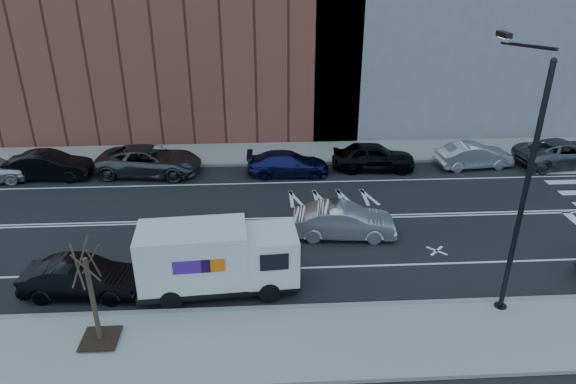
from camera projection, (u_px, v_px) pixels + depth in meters
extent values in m
plane|color=black|center=(294.00, 219.00, 25.00)|extent=(120.00, 120.00, 0.00)
cube|color=gray|center=(312.00, 342.00, 17.02)|extent=(44.00, 3.60, 0.15)
cube|color=gray|center=(285.00, 153.00, 32.91)|extent=(44.00, 3.60, 0.15)
cube|color=gray|center=(307.00, 308.00, 18.64)|extent=(44.00, 0.25, 0.17)
cube|color=gray|center=(287.00, 163.00, 31.28)|extent=(44.00, 0.25, 0.17)
cylinder|color=black|center=(524.00, 199.00, 16.75)|extent=(0.18, 0.18, 9.00)
cylinder|color=black|center=(500.00, 307.00, 18.63)|extent=(0.44, 0.44, 0.20)
sphere|color=black|center=(554.00, 61.00, 14.85)|extent=(0.20, 0.20, 0.20)
cylinder|color=black|center=(527.00, 46.00, 16.32)|extent=(0.11, 3.49, 0.48)
cube|color=black|center=(504.00, 35.00, 17.81)|extent=(0.25, 0.80, 0.18)
cube|color=#FFF2CC|center=(504.00, 38.00, 17.86)|extent=(0.18, 0.55, 0.03)
cube|color=black|center=(100.00, 338.00, 16.96)|extent=(1.20, 1.20, 0.04)
cylinder|color=#382B1E|center=(93.00, 301.00, 16.31)|extent=(0.16, 0.16, 3.20)
cylinder|color=#382B1E|center=(94.00, 264.00, 15.72)|extent=(0.06, 0.80, 1.44)
cylinder|color=#382B1E|center=(90.00, 260.00, 15.93)|extent=(0.81, 0.31, 1.19)
cylinder|color=#382B1E|center=(80.00, 261.00, 15.83)|extent=(0.58, 0.76, 1.50)
cylinder|color=#382B1E|center=(77.00, 267.00, 15.57)|extent=(0.47, 0.61, 1.37)
cylinder|color=#382B1E|center=(86.00, 268.00, 15.50)|extent=(0.72, 0.29, 1.13)
cube|color=black|center=(218.00, 281.00, 19.59)|extent=(5.97, 2.38, 0.28)
cube|color=silver|center=(272.00, 254.00, 19.38)|extent=(2.02, 2.15, 1.89)
cube|color=black|center=(297.00, 246.00, 19.37)|extent=(0.18, 1.75, 0.90)
cube|color=black|center=(274.00, 262.00, 18.34)|extent=(1.04, 0.11, 0.66)
cube|color=black|center=(269.00, 234.00, 20.19)|extent=(1.04, 0.11, 0.66)
cube|color=black|center=(296.00, 273.00, 19.89)|extent=(0.27, 1.89, 0.33)
cube|color=silver|center=(193.00, 255.00, 18.97)|extent=(4.10, 2.34, 2.17)
cube|color=#47198C|center=(191.00, 267.00, 17.96)|extent=(1.32, 0.11, 0.52)
cube|color=orange|center=(213.00, 266.00, 18.05)|extent=(0.85, 0.08, 0.52)
cube|color=#47198C|center=(194.00, 237.00, 19.86)|extent=(1.32, 0.11, 0.52)
cube|color=orange|center=(214.00, 236.00, 19.95)|extent=(0.85, 0.08, 0.52)
cylinder|color=black|center=(269.00, 292.00, 18.97)|extent=(0.81, 0.32, 0.79)
cylinder|color=black|center=(265.00, 264.00, 20.66)|extent=(0.81, 0.32, 0.79)
cylinder|color=black|center=(171.00, 300.00, 18.57)|extent=(0.81, 0.32, 0.79)
cylinder|color=black|center=(175.00, 270.00, 20.26)|extent=(0.81, 0.32, 0.79)
imported|color=black|center=(49.00, 166.00, 29.13)|extent=(4.77, 1.80, 1.55)
imported|color=#424449|center=(150.00, 161.00, 29.68)|extent=(6.16, 3.33, 1.64)
imported|color=navy|center=(288.00, 163.00, 29.66)|extent=(4.76, 2.02, 1.37)
imported|color=black|center=(373.00, 157.00, 30.27)|extent=(4.97, 2.31, 1.65)
imported|color=#B9B9BE|center=(474.00, 155.00, 30.66)|extent=(4.64, 2.05, 1.48)
imported|color=#53565B|center=(563.00, 153.00, 30.97)|extent=(5.90, 3.26, 1.56)
imported|color=silver|center=(344.00, 221.00, 23.19)|extent=(4.72, 1.98, 1.52)
imported|color=black|center=(82.00, 278.00, 19.21)|extent=(4.47, 1.84, 1.44)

